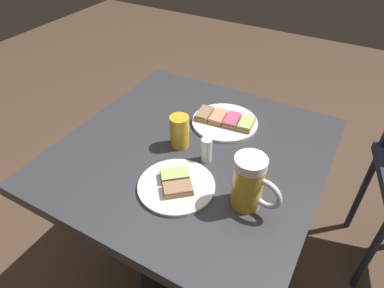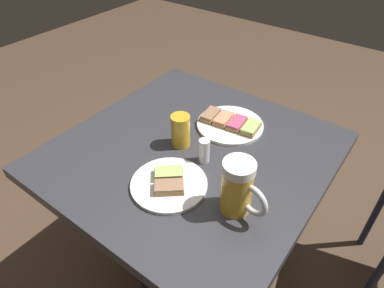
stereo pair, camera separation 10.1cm
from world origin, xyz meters
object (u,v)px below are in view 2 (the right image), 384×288
Objects in this scene: plate_far at (169,183)px; beer_glass_small at (180,131)px; beer_mug at (238,188)px; plate_near at (230,123)px; salt_shaker at (204,151)px.

beer_glass_small is (0.08, -0.16, 0.04)m from plate_far.
beer_mug is 0.29m from beer_glass_small.
beer_mug is (-0.18, -0.04, 0.07)m from plate_far.
beer_glass_small is at bearing 67.56° from plate_near.
beer_glass_small is 1.37× the size of salt_shaker.
beer_mug is at bearing 149.37° from salt_shaker.
plate_far is 2.76× the size of salt_shaker.
plate_near and plate_far have the same top height.
beer_mug is at bearing 124.17° from plate_near.
beer_mug reaches higher than salt_shaker.
plate_near is at bearing -112.44° from beer_glass_small.
beer_mug reaches higher than plate_far.
plate_far is 1.38× the size of beer_mug.
plate_near is 1.06× the size of plate_far.
beer_glass_small is 0.10m from salt_shaker.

